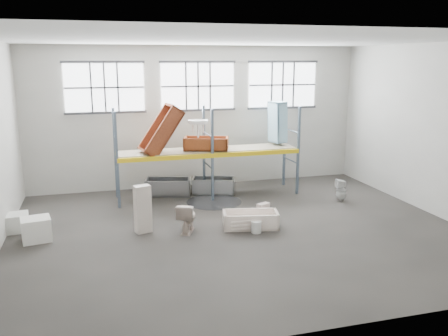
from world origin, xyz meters
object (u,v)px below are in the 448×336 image
object	(u,v)px
steel_tub_left	(168,187)
bucket	(256,227)
blue_tub_upright	(277,122)
carton_near	(36,229)
bathtub_beige	(251,220)
cistern_tall	(143,209)
toilet_beige	(187,217)
toilet_white	(341,190)
steel_tub_right	(214,185)
rust_tub_flat	(206,143)

from	to	relation	value
steel_tub_left	bucket	xyz separation A→B (m)	(1.70, -4.24, -0.12)
blue_tub_upright	carton_near	bearing A→B (deg)	-158.56
bathtub_beige	steel_tub_left	world-z (taller)	steel_tub_left
bucket	cistern_tall	bearing A→B (deg)	163.64
cistern_tall	steel_tub_left	world-z (taller)	cistern_tall
toilet_beige	toilet_white	xyz separation A→B (m)	(5.39, 1.43, -0.04)
toilet_white	blue_tub_upright	distance (m)	3.22
steel_tub_right	blue_tub_upright	distance (m)	3.13
cistern_tall	carton_near	world-z (taller)	cistern_tall
toilet_white	rust_tub_flat	xyz separation A→B (m)	(-4.11, 1.69, 1.45)
steel_tub_right	rust_tub_flat	world-z (taller)	rust_tub_flat
toilet_beige	toilet_white	world-z (taller)	toilet_beige
steel_tub_right	bucket	xyz separation A→B (m)	(0.15, -4.04, -0.10)
blue_tub_upright	carton_near	distance (m)	8.57
cistern_tall	steel_tub_left	bearing A→B (deg)	54.54
bathtub_beige	toilet_beige	xyz separation A→B (m)	(-1.75, 0.13, 0.19)
blue_tub_upright	bucket	size ratio (longest dim) A/B	4.44
steel_tub_left	steel_tub_right	bearing A→B (deg)	-7.32
rust_tub_flat	bucket	bearing A→B (deg)	-82.41
steel_tub_right	carton_near	world-z (taller)	carton_near
steel_tub_left	toilet_white	bearing A→B (deg)	-22.99
steel_tub_left	carton_near	bearing A→B (deg)	-139.86
rust_tub_flat	cistern_tall	bearing A→B (deg)	-130.56
toilet_beige	steel_tub_left	world-z (taller)	toilet_beige
bathtub_beige	rust_tub_flat	bearing A→B (deg)	110.27
bathtub_beige	steel_tub_left	size ratio (longest dim) A/B	1.00
blue_tub_upright	rust_tub_flat	bearing A→B (deg)	-172.77
cistern_tall	bucket	world-z (taller)	cistern_tall
bathtub_beige	toilet_white	xyz separation A→B (m)	(3.64, 1.56, 0.15)
toilet_white	blue_tub_upright	bearing A→B (deg)	-135.59
carton_near	cistern_tall	bearing A→B (deg)	-2.40
bathtub_beige	toilet_white	world-z (taller)	toilet_white
bathtub_beige	carton_near	bearing A→B (deg)	-173.50
rust_tub_flat	steel_tub_left	bearing A→B (deg)	154.75
blue_tub_upright	toilet_white	bearing A→B (deg)	-53.95
blue_tub_upright	cistern_tall	bearing A→B (deg)	-148.03
steel_tub_right	rust_tub_flat	xyz separation A→B (m)	(-0.34, -0.37, 1.56)
carton_near	blue_tub_upright	bearing A→B (deg)	21.44
blue_tub_upright	bucket	world-z (taller)	blue_tub_upright
toilet_beige	blue_tub_upright	xyz separation A→B (m)	(3.92, 3.45, 1.99)
bathtub_beige	bucket	size ratio (longest dim) A/B	4.72
steel_tub_right	blue_tub_upright	bearing A→B (deg)	-0.97
toilet_beige	blue_tub_upright	world-z (taller)	blue_tub_upright
steel_tub_left	carton_near	world-z (taller)	carton_near
toilet_beige	steel_tub_left	size ratio (longest dim) A/B	0.54
bathtub_beige	toilet_white	size ratio (longest dim) A/B	2.05
toilet_beige	cistern_tall	world-z (taller)	cistern_tall
blue_tub_upright	bucket	bearing A→B (deg)	-118.24
bathtub_beige	bucket	distance (m)	0.43
bathtub_beige	steel_tub_left	xyz separation A→B (m)	(-1.69, 3.81, 0.06)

